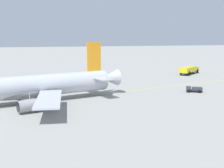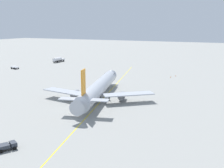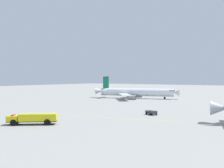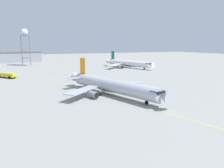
# 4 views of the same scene
# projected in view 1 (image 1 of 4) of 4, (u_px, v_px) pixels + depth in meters

# --- Properties ---
(ground_plane) EXTENTS (600.00, 600.00, 0.00)m
(ground_plane) POSITION_uv_depth(u_px,v_px,m) (31.00, 105.00, 55.90)
(ground_plane) COLOR gray
(airliner_main) EXTENTS (32.13, 43.84, 11.42)m
(airliner_main) POSITION_uv_depth(u_px,v_px,m) (16.00, 89.00, 55.21)
(airliner_main) COLOR #B2B7C1
(airliner_main) RESTS_ON ground_plane
(baggage_truck_truck) EXTENTS (3.26, 3.93, 1.22)m
(baggage_truck_truck) POSITION_uv_depth(u_px,v_px,m) (194.00, 89.00, 68.27)
(baggage_truck_truck) COLOR #232326
(baggage_truck_truck) RESTS_ON ground_plane
(fire_tender_truck) EXTENTS (9.00, 10.35, 2.50)m
(fire_tender_truck) POSITION_uv_depth(u_px,v_px,m) (189.00, 70.00, 99.86)
(fire_tender_truck) COLOR #232326
(fire_tender_truck) RESTS_ON ground_plane
(taxiway_centreline) EXTENTS (35.21, 136.60, 0.01)m
(taxiway_centreline) POSITION_uv_depth(u_px,v_px,m) (34.00, 101.00, 58.66)
(taxiway_centreline) COLOR yellow
(taxiway_centreline) RESTS_ON ground_plane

